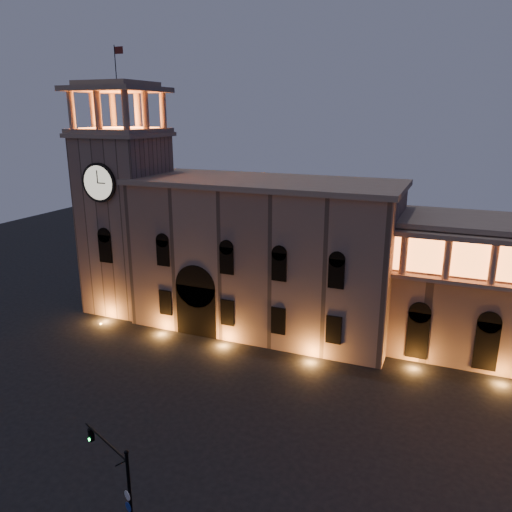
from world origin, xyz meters
name	(u,v)px	position (x,y,z in m)	size (l,w,h in m)	color
ground	(188,429)	(0.00, 0.00, 0.00)	(160.00, 160.00, 0.00)	black
government_building	(264,255)	(-2.08, 21.93, 8.77)	(30.80, 12.80, 17.60)	#8E6E5D
clock_tower	(126,214)	(-20.50, 20.98, 12.50)	(9.80, 9.80, 32.40)	#8E6E5D
traffic_light	(122,492)	(2.24, -11.21, 3.69)	(4.75, 2.23, 7.02)	black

